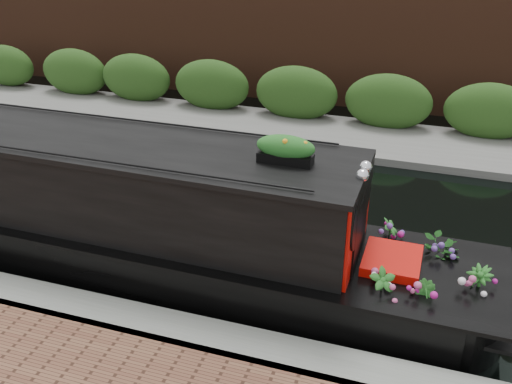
% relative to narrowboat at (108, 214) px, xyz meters
% --- Properties ---
extents(ground, '(80.00, 80.00, 0.00)m').
position_rel_narrowboat_xyz_m(ground, '(1.22, 1.81, -0.76)').
color(ground, black).
rests_on(ground, ground).
extents(near_bank_coping, '(40.00, 0.60, 0.50)m').
position_rel_narrowboat_xyz_m(near_bank_coping, '(1.22, -1.49, -0.76)').
color(near_bank_coping, gray).
rests_on(near_bank_coping, ground).
extents(far_bank_path, '(40.00, 2.40, 0.34)m').
position_rel_narrowboat_xyz_m(far_bank_path, '(1.22, 6.01, -0.76)').
color(far_bank_path, slate).
rests_on(far_bank_path, ground).
extents(far_hedge, '(40.00, 1.10, 2.80)m').
position_rel_narrowboat_xyz_m(far_hedge, '(1.22, 6.91, -0.76)').
color(far_hedge, '#284C19').
rests_on(far_hedge, ground).
extents(far_brick_wall, '(40.00, 1.00, 8.00)m').
position_rel_narrowboat_xyz_m(far_brick_wall, '(1.22, 9.01, -0.76)').
color(far_brick_wall, '#492718').
rests_on(far_brick_wall, ground).
extents(narrowboat, '(10.94, 2.05, 2.56)m').
position_rel_narrowboat_xyz_m(narrowboat, '(0.00, 0.00, 0.00)').
color(narrowboat, black).
rests_on(narrowboat, ground).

